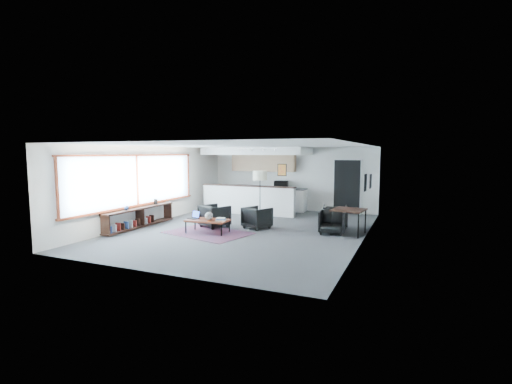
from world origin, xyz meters
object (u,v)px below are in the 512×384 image
at_px(armchair_left, 215,215).
at_px(ceramic_pot, 209,216).
at_px(dining_table, 349,211).
at_px(book_stack, 221,219).
at_px(microwave, 281,184).
at_px(floor_lamp, 260,177).
at_px(laptop, 195,216).
at_px(dining_chair_near, 332,223).
at_px(armchair_right, 257,217).
at_px(dining_chair_far, 335,217).
at_px(coffee_table, 208,221).

bearing_deg(armchair_left, ceramic_pot, 133.16).
xyz_separation_m(armchair_left, dining_table, (4.11, 0.64, 0.28)).
xyz_separation_m(book_stack, dining_table, (3.42, 1.49, 0.23)).
relative_size(armchair_left, dining_table, 0.81).
bearing_deg(armchair_left, dining_table, -147.27).
bearing_deg(microwave, dining_table, -55.37).
bearing_deg(floor_lamp, book_stack, -93.20).
relative_size(book_stack, floor_lamp, 0.19).
bearing_deg(armchair_left, book_stack, 153.20).
bearing_deg(book_stack, microwave, 89.09).
xyz_separation_m(laptop, dining_table, (4.33, 1.48, 0.20)).
relative_size(book_stack, microwave, 0.61).
relative_size(ceramic_pot, floor_lamp, 0.14).
distance_m(floor_lamp, dining_chair_near, 3.30).
xyz_separation_m(ceramic_pot, armchair_left, (-0.31, 0.88, -0.13)).
bearing_deg(armchair_right, dining_table, -151.44).
height_order(dining_chair_far, microwave, microwave).
height_order(ceramic_pot, microwave, microwave).
height_order(laptop, microwave, microwave).
relative_size(dining_table, dining_chair_near, 1.53).
distance_m(floor_lamp, dining_table, 3.57).
distance_m(coffee_table, dining_table, 4.16).
distance_m(book_stack, dining_chair_near, 3.27).
bearing_deg(coffee_table, ceramic_pot, -34.78).
xyz_separation_m(laptop, book_stack, (0.90, -0.00, -0.03)).
bearing_deg(coffee_table, dining_chair_near, 17.66).
bearing_deg(ceramic_pot, floor_lamp, 78.79).
bearing_deg(microwave, dining_chair_near, -60.35).
height_order(ceramic_pot, armchair_left, armchair_left).
distance_m(ceramic_pot, microwave, 5.13).
distance_m(armchair_right, dining_table, 2.82).
bearing_deg(book_stack, armchair_left, 129.38).
height_order(armchair_right, floor_lamp, floor_lamp).
distance_m(coffee_table, microwave, 5.11).
relative_size(ceramic_pot, dining_chair_far, 0.35).
bearing_deg(ceramic_pot, armchair_left, 109.33).
relative_size(dining_chair_far, microwave, 1.23).
relative_size(dining_chair_near, microwave, 1.18).
bearing_deg(dining_table, ceramic_pot, -158.11).
xyz_separation_m(dining_chair_far, microwave, (-2.78, 2.69, 0.78)).
relative_size(armchair_right, dining_chair_near, 1.17).
bearing_deg(coffee_table, book_stack, -3.84).
distance_m(coffee_table, book_stack, 0.45).
bearing_deg(armchair_left, dining_chair_far, -133.28).
relative_size(coffee_table, dining_chair_far, 1.94).
relative_size(ceramic_pot, dining_table, 0.24).
bearing_deg(armchair_left, floor_lamp, -91.46).
bearing_deg(armchair_right, dining_chair_far, -130.20).
relative_size(coffee_table, armchair_left, 1.62).
height_order(floor_lamp, microwave, floor_lamp).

